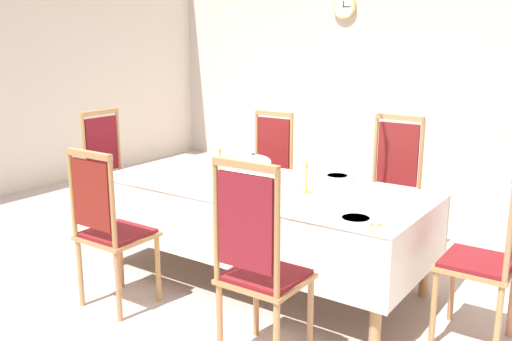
# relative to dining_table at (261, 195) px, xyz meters

# --- Properties ---
(ground) EXTENTS (7.58, 7.02, 0.04)m
(ground) POSITION_rel_dining_table_xyz_m (0.00, 0.05, -0.69)
(ground) COLOR #C3ADAA
(back_wall) EXTENTS (7.58, 0.08, 3.56)m
(back_wall) POSITION_rel_dining_table_xyz_m (0.00, 3.60, 1.11)
(back_wall) COLOR beige
(back_wall) RESTS_ON ground
(dining_table) EXTENTS (2.42, 1.07, 0.74)m
(dining_table) POSITION_rel_dining_table_xyz_m (0.00, 0.00, 0.00)
(dining_table) COLOR tan
(dining_table) RESTS_ON ground
(tablecloth) EXTENTS (2.44, 1.09, 0.45)m
(tablecloth) POSITION_rel_dining_table_xyz_m (0.00, -0.00, -0.05)
(tablecloth) COLOR white
(tablecloth) RESTS_ON dining_table
(chair_south_a) EXTENTS (0.44, 0.42, 1.11)m
(chair_south_a) POSITION_rel_dining_table_xyz_m (-0.58, -0.94, -0.09)
(chair_south_a) COLOR #BC7B51
(chair_south_a) RESTS_ON ground
(chair_north_a) EXTENTS (0.44, 0.42, 1.13)m
(chair_north_a) POSITION_rel_dining_table_xyz_m (-0.58, 0.94, -0.09)
(chair_north_a) COLOR tan
(chair_north_a) RESTS_ON ground
(chair_south_b) EXTENTS (0.44, 0.42, 1.20)m
(chair_south_b) POSITION_rel_dining_table_xyz_m (0.63, -0.95, -0.06)
(chair_south_b) COLOR #B57D4E
(chair_south_b) RESTS_ON ground
(chair_north_b) EXTENTS (0.44, 0.42, 1.19)m
(chair_north_b) POSITION_rel_dining_table_xyz_m (0.63, 0.95, -0.07)
(chair_north_b) COLOR tan
(chair_north_b) RESTS_ON ground
(chair_head_west) EXTENTS (0.42, 0.44, 1.17)m
(chair_head_west) POSITION_rel_dining_table_xyz_m (-1.62, 0.00, -0.07)
(chair_head_west) COLOR tan
(chair_head_west) RESTS_ON ground
(chair_head_east) EXTENTS (0.42, 0.44, 1.10)m
(chair_head_east) POSITION_rel_dining_table_xyz_m (1.61, 0.00, -0.10)
(chair_head_east) COLOR #B08251
(chair_head_east) RESTS_ON ground
(soup_tureen) EXTENTS (0.30, 0.30, 0.24)m
(soup_tureen) POSITION_rel_dining_table_xyz_m (-0.07, 0.00, 0.19)
(soup_tureen) COLOR silver
(soup_tureen) RESTS_ON tablecloth
(candlestick_west) EXTENTS (0.07, 0.07, 0.34)m
(candlestick_west) POSITION_rel_dining_table_xyz_m (-0.38, 0.00, 0.21)
(candlestick_west) COLOR gold
(candlestick_west) RESTS_ON tablecloth
(candlestick_east) EXTENTS (0.07, 0.07, 0.33)m
(candlestick_east) POSITION_rel_dining_table_xyz_m (0.38, 0.00, 0.20)
(candlestick_east) COLOR gold
(candlestick_east) RESTS_ON tablecloth
(bowl_near_left) EXTENTS (0.20, 0.20, 0.04)m
(bowl_near_left) POSITION_rel_dining_table_xyz_m (0.95, -0.41, 0.10)
(bowl_near_left) COLOR silver
(bowl_near_left) RESTS_ON tablecloth
(bowl_near_right) EXTENTS (0.19, 0.19, 0.05)m
(bowl_near_right) POSITION_rel_dining_table_xyz_m (0.41, 0.42, 0.10)
(bowl_near_right) COLOR silver
(bowl_near_right) RESTS_ON tablecloth
(bowl_far_left) EXTENTS (0.17, 0.17, 0.04)m
(bowl_far_left) POSITION_rel_dining_table_xyz_m (-0.67, -0.41, 0.10)
(bowl_far_left) COLOR silver
(bowl_far_left) RESTS_ON tablecloth
(spoon_primary) EXTENTS (0.03, 0.18, 0.01)m
(spoon_primary) POSITION_rel_dining_table_xyz_m (1.08, -0.39, 0.08)
(spoon_primary) COLOR gold
(spoon_primary) RESTS_ON tablecloth
(spoon_secondary) EXTENTS (0.05, 0.18, 0.01)m
(spoon_secondary) POSITION_rel_dining_table_xyz_m (0.53, 0.45, 0.08)
(spoon_secondary) COLOR gold
(spoon_secondary) RESTS_ON tablecloth
(mounted_clock) EXTENTS (0.31, 0.06, 0.31)m
(mounted_clock) POSITION_rel_dining_table_xyz_m (-1.11, 3.53, 1.51)
(mounted_clock) COLOR #D1B251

